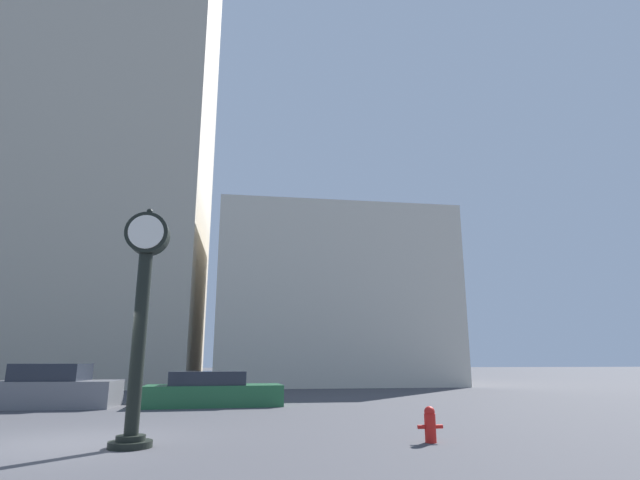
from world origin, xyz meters
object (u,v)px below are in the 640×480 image
(car_grey, at_px, (55,389))
(fire_hydrant_near, at_px, (430,424))
(car_green, at_px, (212,391))
(street_clock, at_px, (142,306))

(car_grey, bearing_deg, fire_hydrant_near, -39.78)
(car_green, relative_size, fire_hydrant_near, 7.09)
(car_grey, height_order, car_green, car_grey)
(car_green, height_order, fire_hydrant_near, car_green)
(street_clock, bearing_deg, fire_hydrant_near, -2.64)
(street_clock, distance_m, fire_hydrant_near, 6.15)
(car_green, bearing_deg, street_clock, -99.94)
(car_grey, xyz_separation_m, fire_hydrant_near, (10.05, -8.95, -0.27))
(car_grey, distance_m, car_green, 5.32)
(car_grey, relative_size, fire_hydrant_near, 5.97)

